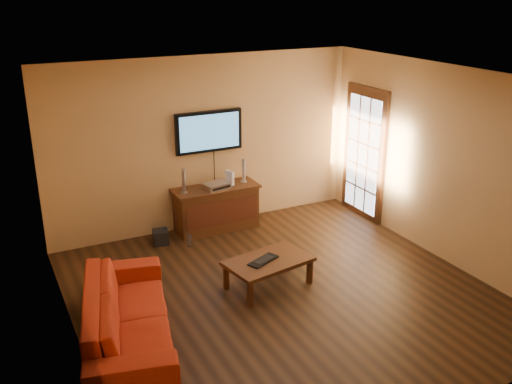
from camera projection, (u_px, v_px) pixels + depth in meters
ground_plane at (283, 293)px, 7.20m from camera, size 5.00×5.00×0.00m
room_walls at (261, 153)px, 7.14m from camera, size 5.00×5.00×5.00m
french_door at (364, 155)px, 9.30m from camera, size 0.07×1.02×2.22m
media_console at (216, 208)px, 8.97m from camera, size 1.35×0.52×0.70m
television at (209, 132)px, 8.74m from camera, size 1.08×0.08×0.64m
coffee_table at (268, 263)px, 7.27m from camera, size 1.17×0.82×0.38m
sofa at (127, 307)px, 6.08m from camera, size 1.14×2.32×0.87m
speaker_left at (184, 182)px, 8.55m from camera, size 0.10×0.10×0.38m
speaker_right at (244, 172)px, 9.03m from camera, size 0.10×0.10×0.38m
av_receiver at (216, 186)px, 8.79m from camera, size 0.43×0.35×0.09m
game_console at (230, 178)px, 8.93m from camera, size 0.10×0.17×0.22m
subwoofer at (161, 237)px, 8.53m from camera, size 0.26×0.26×0.22m
bottle at (189, 241)px, 8.45m from camera, size 0.07×0.07×0.21m
keyboard at (263, 260)px, 7.21m from camera, size 0.46×0.32×0.03m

